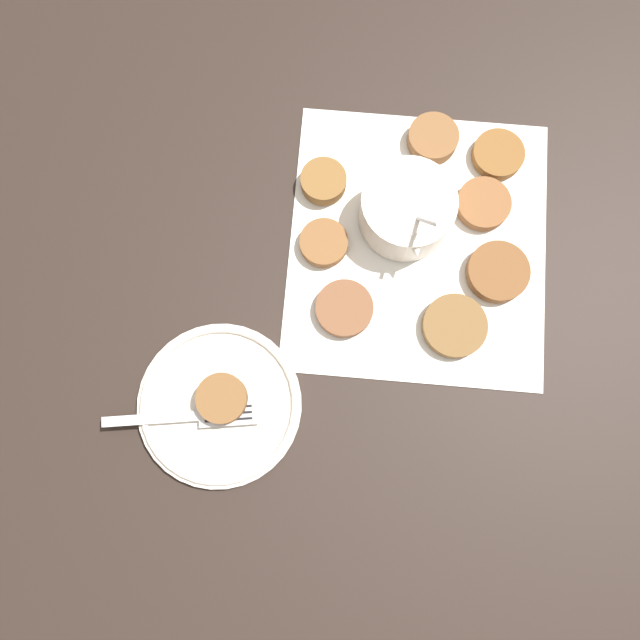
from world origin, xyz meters
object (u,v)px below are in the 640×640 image
Objects in this scene: sauce_bowl at (406,211)px; serving_plate at (220,405)px; fork at (198,416)px; fritter_on_plate at (222,399)px.

serving_plate is at bearing -50.86° from sauce_bowl.
sauce_bowl is 0.33m from serving_plate.
fork reaches higher than serving_plate.
sauce_bowl is at bearing 129.14° from serving_plate.
fritter_on_plate reaches higher than serving_plate.
fritter_on_plate reaches higher than fork.
fritter_on_plate is (0.20, -0.25, -0.01)m from sauce_bowl.
sauce_bowl is at bearing 127.92° from fork.
fritter_on_plate is 0.32× the size of fork.
serving_plate is at bearing 113.11° from fork.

